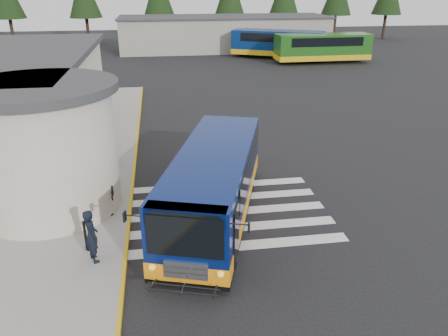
{
  "coord_description": "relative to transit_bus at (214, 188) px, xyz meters",
  "views": [
    {
      "loc": [
        -2.67,
        -15.47,
        8.22
      ],
      "look_at": [
        -0.41,
        -0.5,
        1.73
      ],
      "focal_mm": 35.0,
      "sensor_mm": 36.0,
      "label": 1
    }
  ],
  "objects": [
    {
      "name": "ground",
      "position": [
        0.9,
        1.24,
        -1.29
      ],
      "size": [
        140.0,
        140.0,
        0.0
      ],
      "primitive_type": "plane",
      "color": "black",
      "rests_on": "ground"
    },
    {
      "name": "far_bus_b",
      "position": [
        15.94,
        32.05,
        0.42
      ],
      "size": [
        10.22,
        3.04,
        2.62
      ],
      "rotation": [
        0.0,
        0.0,
        1.59
      ],
      "color": "#1C5115",
      "rests_on": "ground"
    },
    {
      "name": "transit_bus",
      "position": [
        0.0,
        0.0,
        0.0
      ],
      "size": [
        5.47,
        9.78,
        2.69
      ],
      "rotation": [
        0.0,
        0.0,
        -0.31
      ],
      "color": "#071754",
      "rests_on": "ground"
    },
    {
      "name": "far_bus_a",
      "position": [
        11.98,
        35.84,
        0.45
      ],
      "size": [
        10.5,
        7.35,
        2.67
      ],
      "rotation": [
        0.0,
        0.0,
        1.09
      ],
      "color": "navy",
      "rests_on": "ground"
    },
    {
      "name": "pedestrian_a",
      "position": [
        -4.08,
        -2.28,
        -0.25
      ],
      "size": [
        0.67,
        0.77,
        1.76
      ],
      "primitive_type": "imported",
      "rotation": [
        0.0,
        0.0,
        2.05
      ],
      "color": "black",
      "rests_on": "sidewalk"
    },
    {
      "name": "depot_building",
      "position": [
        6.9,
        43.24,
        0.82
      ],
      "size": [
        26.4,
        8.4,
        4.2
      ],
      "color": "gray",
      "rests_on": "ground"
    },
    {
      "name": "pedestrian_b",
      "position": [
        -3.92,
        0.67,
        -0.35
      ],
      "size": [
        0.95,
        0.96,
        1.56
      ],
      "primitive_type": "imported",
      "rotation": [
        0.0,
        0.0,
        -0.79
      ],
      "color": "black",
      "rests_on": "sidewalk"
    },
    {
      "name": "curb_strip",
      "position": [
        -3.15,
        5.24,
        -1.21
      ],
      "size": [
        0.12,
        34.0,
        0.16
      ],
      "primitive_type": "cube",
      "color": "gold",
      "rests_on": "ground"
    },
    {
      "name": "bollard",
      "position": [
        -4.39,
        -1.67,
        -0.6
      ],
      "size": [
        0.09,
        0.09,
        1.07
      ],
      "primitive_type": "cylinder",
      "color": "black",
      "rests_on": "sidewalk"
    },
    {
      "name": "crosswalk",
      "position": [
        0.4,
        0.44,
        -1.28
      ],
      "size": [
        8.0,
        5.35,
        0.01
      ],
      "color": "silver",
      "rests_on": "ground"
    },
    {
      "name": "sidewalk",
      "position": [
        -8.1,
        5.24,
        -1.21
      ],
      "size": [
        10.0,
        34.0,
        0.15
      ],
      "primitive_type": "cube",
      "color": "gray",
      "rests_on": "ground"
    }
  ]
}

